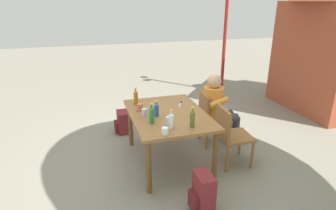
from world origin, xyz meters
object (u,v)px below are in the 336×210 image
chair_far_right (230,133)px  backpack_by_far_side (123,122)px  cup_terracotta (140,107)px  lamp_post (226,13)px  dining_table (168,119)px  backpack_by_near_side (203,194)px  bottle_clear (171,120)px  bottle_green (152,114)px  chair_far_left (210,116)px  person_in_white_shirt (217,106)px  bottle_amber (136,97)px  bottle_blue (157,110)px  cup_glass (169,121)px  bottle_olive (192,118)px  cup_white (165,131)px  table_knife (180,103)px  cup_steel (145,113)px

chair_far_right → backpack_by_far_side: bearing=-138.4°
cup_terracotta → lamp_post: (-2.65, 2.67, 1.14)m
dining_table → backpack_by_near_side: size_ratio=3.03×
bottle_clear → bottle_green: size_ratio=0.91×
chair_far_left → cup_terracotta: bearing=-83.3°
person_in_white_shirt → bottle_amber: person_in_white_shirt is taller
bottle_blue → cup_glass: size_ratio=2.10×
bottle_green → bottle_olive: 0.52m
person_in_white_shirt → bottle_amber: (-0.15, -1.29, 0.22)m
bottle_amber → bottle_olive: bearing=27.7°
bottle_blue → bottle_olive: bearing=36.9°
chair_far_left → backpack_by_far_side: chair_far_left is taller
bottle_olive → cup_glass: bottle_olive is taller
chair_far_left → bottle_amber: 1.25m
person_in_white_shirt → backpack_by_far_side: bearing=-120.4°
cup_white → chair_far_left: bearing=132.8°
table_knife → bottle_amber: bearing=-104.4°
chair_far_right → cup_white: chair_far_right is taller
chair_far_right → bottle_olive: (0.19, -0.66, 0.39)m
table_knife → backpack_by_far_side: 1.30m
person_in_white_shirt → bottle_amber: size_ratio=4.41×
cup_white → bottle_clear: bearing=139.3°
backpack_by_near_side → lamp_post: bearing=150.6°
person_in_white_shirt → lamp_post: 3.16m
bottle_green → cup_steel: 0.23m
dining_table → cup_steel: size_ratio=12.34×
chair_far_right → bottle_olive: bottle_olive is taller
cup_glass → dining_table: bearing=164.7°
dining_table → bottle_blue: 0.27m
dining_table → bottle_green: (0.26, -0.30, 0.21)m
chair_far_right → cup_glass: (0.06, -0.92, 0.33)m
bottle_blue → backpack_by_far_side: size_ratio=0.58×
person_in_white_shirt → bottle_green: size_ratio=4.32×
chair_far_right → cup_terracotta: 1.32m
bottle_blue → cup_glass: bearing=13.8°
bottle_olive → bottle_green: bearing=-119.4°
bottle_amber → cup_glass: bearing=16.9°
backpack_by_near_side → bottle_olive: bearing=170.9°
cup_white → table_knife: (-0.94, 0.52, -0.04)m
person_in_white_shirt → cup_terracotta: (0.13, -1.28, 0.16)m
dining_table → cup_glass: size_ratio=13.48×
bottle_amber → cup_white: (1.11, 0.13, -0.07)m
bottle_amber → cup_steel: bottle_amber is taller
chair_far_right → bottle_clear: (0.17, -0.92, 0.38)m
bottle_olive → backpack_by_far_side: bottle_olive is taller
bottle_green → bottle_clear: bearing=39.1°
bottle_olive → lamp_post: 4.14m
cup_glass → cup_steel: 0.41m
chair_far_right → lamp_post: size_ratio=0.32×
person_in_white_shirt → cup_white: person_in_white_shirt is taller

